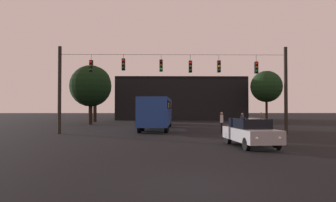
% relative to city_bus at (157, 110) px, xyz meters
% --- Properties ---
extents(ground_plane, '(168.00, 168.00, 0.00)m').
position_rel_city_bus_xyz_m(ground_plane, '(1.44, 3.18, -1.87)').
color(ground_plane, black).
rests_on(ground_plane, ground).
extents(overhead_signal_span, '(18.64, 0.44, 7.07)m').
position_rel_city_bus_xyz_m(overhead_signal_span, '(1.45, -4.91, 2.38)').
color(overhead_signal_span, black).
rests_on(overhead_signal_span, ground).
extents(city_bus, '(3.16, 11.13, 3.00)m').
position_rel_city_bus_xyz_m(city_bus, '(0.00, 0.00, 0.00)').
color(city_bus, navy).
rests_on(city_bus, ground).
extents(car_near_right, '(2.26, 4.48, 1.52)m').
position_rel_city_bus_xyz_m(car_near_right, '(5.36, -13.01, -1.07)').
color(car_near_right, '#99999E').
rests_on(car_near_right, ground).
extents(car_far_left, '(1.94, 4.39, 1.52)m').
position_rel_city_bus_xyz_m(car_far_left, '(-0.21, 9.61, -1.07)').
color(car_far_left, navy).
rests_on(car_far_left, ground).
extents(pedestrian_crossing_left, '(0.32, 0.41, 1.73)m').
position_rel_city_bus_xyz_m(pedestrian_crossing_left, '(8.64, -4.73, -0.88)').
color(pedestrian_crossing_left, black).
rests_on(pedestrian_crossing_left, ground).
extents(pedestrian_crossing_center, '(0.28, 0.38, 1.67)m').
position_rel_city_bus_xyz_m(pedestrian_crossing_center, '(7.34, -3.70, -0.92)').
color(pedestrian_crossing_center, black).
rests_on(pedestrian_crossing_center, ground).
extents(pedestrian_crossing_right, '(0.28, 0.38, 1.75)m').
position_rel_city_bus_xyz_m(pedestrian_crossing_right, '(5.50, -4.15, -0.87)').
color(pedestrian_crossing_right, black).
rests_on(pedestrian_crossing_right, ground).
extents(corner_building, '(22.16, 9.58, 7.32)m').
position_rel_city_bus_xyz_m(corner_building, '(3.70, 25.53, 1.80)').
color(corner_building, black).
rests_on(corner_building, ground).
extents(tree_left_silhouette, '(4.62, 4.62, 8.13)m').
position_rel_city_bus_xyz_m(tree_left_silhouette, '(-9.51, 15.73, 3.91)').
color(tree_left_silhouette, black).
rests_on(tree_left_silhouette, ground).
extents(tree_behind_building, '(4.80, 4.80, 7.75)m').
position_rel_city_bus_xyz_m(tree_behind_building, '(16.42, 16.78, 3.47)').
color(tree_behind_building, black).
rests_on(tree_behind_building, ground).
extents(tree_right_far, '(5.19, 5.19, 7.44)m').
position_rel_city_bus_xyz_m(tree_right_far, '(-8.51, 8.83, 2.96)').
color(tree_right_far, black).
rests_on(tree_right_far, ground).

